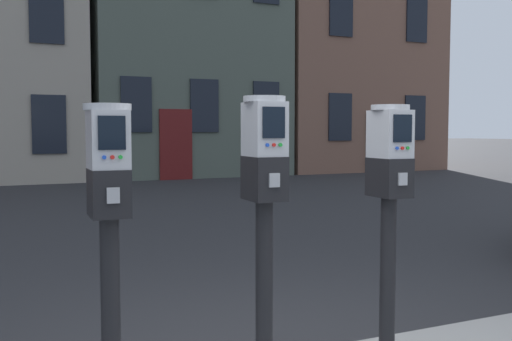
% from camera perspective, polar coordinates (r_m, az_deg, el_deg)
% --- Properties ---
extents(parking_meter_near_kerb, '(0.22, 0.26, 1.45)m').
position_cam_1_polar(parking_meter_near_kerb, '(2.82, -13.88, -3.01)').
color(parking_meter_near_kerb, black).
rests_on(parking_meter_near_kerb, sidewalk_slab).
extents(parking_meter_twin_adjacent, '(0.22, 0.26, 1.51)m').
position_cam_1_polar(parking_meter_twin_adjacent, '(3.06, 0.80, -1.66)').
color(parking_meter_twin_adjacent, black).
rests_on(parking_meter_twin_adjacent, sidewalk_slab).
extents(parking_meter_end_of_row, '(0.22, 0.26, 1.48)m').
position_cam_1_polar(parking_meter_end_of_row, '(3.48, 12.60, -1.43)').
color(parking_meter_end_of_row, black).
rests_on(parking_meter_end_of_row, sidewalk_slab).
extents(townhouse_brick_corner, '(6.39, 6.66, 10.48)m').
position_cam_1_polar(townhouse_brick_corner, '(24.32, 7.02, 12.75)').
color(townhouse_brick_corner, brown).
rests_on(townhouse_brick_corner, ground_plane).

